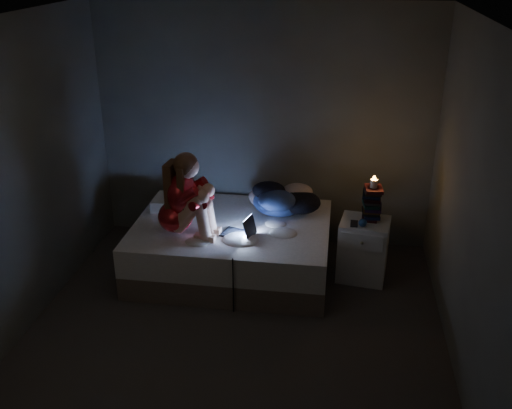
% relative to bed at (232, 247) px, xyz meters
% --- Properties ---
extents(floor, '(3.60, 3.80, 0.02)m').
position_rel_bed_xyz_m(floor, '(0.21, -1.10, -0.28)').
color(floor, '#33302F').
rests_on(floor, ground).
extents(ceiling, '(3.60, 3.80, 0.02)m').
position_rel_bed_xyz_m(ceiling, '(0.21, -1.10, 2.34)').
color(ceiling, silver).
rests_on(ceiling, ground).
extents(wall_back, '(3.60, 0.02, 2.60)m').
position_rel_bed_xyz_m(wall_back, '(0.21, 0.81, 1.03)').
color(wall_back, '#61645E').
rests_on(wall_back, ground).
extents(wall_front, '(3.60, 0.02, 2.60)m').
position_rel_bed_xyz_m(wall_front, '(0.21, -3.01, 1.03)').
color(wall_front, '#61645E').
rests_on(wall_front, ground).
extents(wall_left, '(0.02, 3.80, 2.60)m').
position_rel_bed_xyz_m(wall_left, '(-1.60, -1.10, 1.03)').
color(wall_left, '#61645E').
rests_on(wall_left, ground).
extents(wall_right, '(0.02, 3.80, 2.60)m').
position_rel_bed_xyz_m(wall_right, '(2.02, -1.10, 1.03)').
color(wall_right, '#61645E').
rests_on(wall_right, ground).
extents(bed, '(1.93, 1.45, 0.53)m').
position_rel_bed_xyz_m(bed, '(0.00, 0.00, 0.00)').
color(bed, beige).
rests_on(bed, ground).
extents(pillow, '(0.43, 0.31, 0.12)m').
position_rel_bed_xyz_m(pillow, '(-0.66, 0.25, 0.33)').
color(pillow, white).
rests_on(pillow, bed).
extents(woman, '(0.55, 0.40, 0.83)m').
position_rel_bed_xyz_m(woman, '(-0.49, -0.28, 0.68)').
color(woman, maroon).
rests_on(woman, bed).
extents(laptop, '(0.35, 0.29, 0.21)m').
position_rel_bed_xyz_m(laptop, '(0.10, -0.24, 0.37)').
color(laptop, black).
rests_on(laptop, bed).
extents(clothes_pile, '(0.69, 0.63, 0.34)m').
position_rel_bed_xyz_m(clothes_pile, '(0.43, 0.34, 0.44)').
color(clothes_pile, navy).
rests_on(clothes_pile, bed).
extents(nightstand, '(0.52, 0.47, 0.62)m').
position_rel_bed_xyz_m(nightstand, '(1.31, 0.06, 0.04)').
color(nightstand, silver).
rests_on(nightstand, ground).
extents(book_stack, '(0.19, 0.25, 0.32)m').
position_rel_bed_xyz_m(book_stack, '(1.36, 0.11, 0.51)').
color(book_stack, black).
rests_on(book_stack, nightstand).
extents(candle, '(0.07, 0.07, 0.08)m').
position_rel_bed_xyz_m(candle, '(1.36, 0.11, 0.71)').
color(candle, beige).
rests_on(candle, book_stack).
extents(phone, '(0.08, 0.15, 0.01)m').
position_rel_bed_xyz_m(phone, '(1.21, -0.04, 0.36)').
color(phone, black).
rests_on(phone, nightstand).
extents(blue_orb, '(0.08, 0.08, 0.08)m').
position_rel_bed_xyz_m(blue_orb, '(1.30, -0.07, 0.40)').
color(blue_orb, navy).
rests_on(blue_orb, nightstand).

